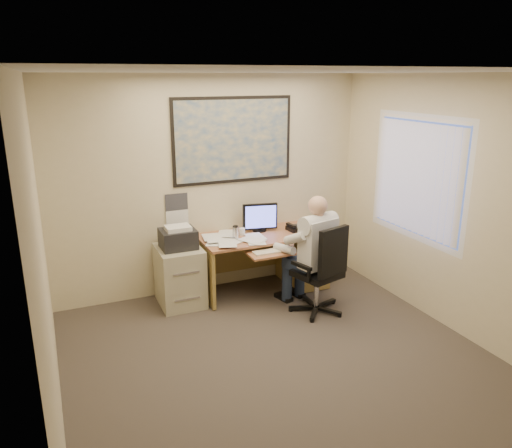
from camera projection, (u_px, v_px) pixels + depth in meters
name	position (u px, v px, depth m)	size (l,w,h in m)	color
room_shell	(296.00, 237.00, 4.25)	(4.00, 4.50, 2.70)	#3E3730
desk	(285.00, 253.00, 6.51)	(1.60, 0.97, 1.11)	#B0724B
world_map	(233.00, 140.00, 6.16)	(1.56, 0.03, 1.06)	#1E4C93
wall_calendar	(177.00, 210.00, 6.12)	(0.28, 0.01, 0.42)	white
window_blinds	(417.00, 178.00, 5.65)	(0.06, 1.40, 1.30)	white
filing_cabinet	(180.00, 271.00, 5.98)	(0.51, 0.61, 0.99)	#B2AD90
office_chair	(318.00, 288.00, 5.76)	(0.79, 0.79, 1.08)	black
person	(317.00, 255.00, 5.73)	(0.58, 0.83, 1.39)	silver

